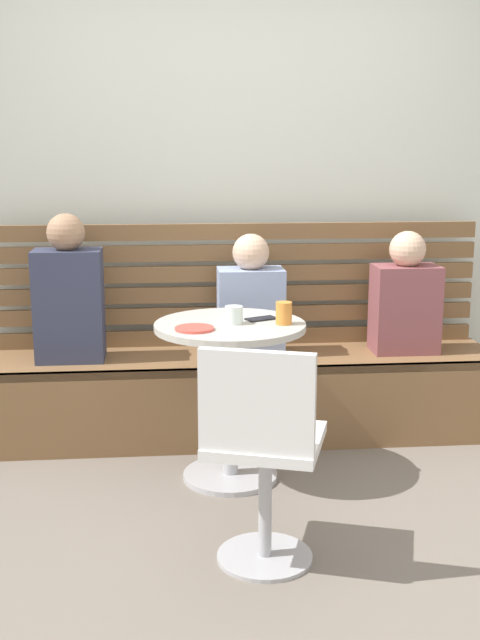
# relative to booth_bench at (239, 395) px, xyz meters

# --- Properties ---
(ground) EXTENTS (8.00, 8.00, 0.00)m
(ground) POSITION_rel_booth_bench_xyz_m (0.00, -1.20, -0.22)
(ground) COLOR #70665B
(back_wall) EXTENTS (5.20, 0.10, 2.90)m
(back_wall) POSITION_rel_booth_bench_xyz_m (0.00, 0.44, 1.23)
(back_wall) COLOR silver
(back_wall) RESTS_ON ground
(booth_bench) EXTENTS (2.70, 0.52, 0.44)m
(booth_bench) POSITION_rel_booth_bench_xyz_m (0.00, 0.00, 0.00)
(booth_bench) COLOR brown
(booth_bench) RESTS_ON ground
(booth_backrest) EXTENTS (2.65, 0.04, 0.67)m
(booth_backrest) POSITION_rel_booth_bench_xyz_m (0.00, 0.24, 0.56)
(booth_backrest) COLOR brown
(booth_backrest) RESTS_ON booth_bench
(cafe_table) EXTENTS (0.68, 0.68, 0.74)m
(cafe_table) POSITION_rel_booth_bench_xyz_m (-0.09, -0.55, 0.30)
(cafe_table) COLOR #ADADB2
(cafe_table) RESTS_ON ground
(white_chair) EXTENTS (0.50, 0.50, 0.85)m
(white_chair) POSITION_rel_booth_bench_xyz_m (-0.04, -1.36, 0.24)
(white_chair) COLOR #ADADB2
(white_chair) RESTS_ON ground
(person_adult) EXTENTS (0.34, 0.22, 0.75)m
(person_adult) POSITION_rel_booth_bench_xyz_m (-0.86, -0.00, 0.55)
(person_adult) COLOR #333851
(person_adult) RESTS_ON booth_bench
(person_child_left) EXTENTS (0.34, 0.22, 0.63)m
(person_child_left) POSITION_rel_booth_bench_xyz_m (0.06, 0.03, 0.50)
(person_child_left) COLOR #8C9EC6
(person_child_left) RESTS_ON booth_bench
(person_child_middle) EXTENTS (0.34, 0.22, 0.64)m
(person_child_middle) POSITION_rel_booth_bench_xyz_m (0.88, 0.01, 0.50)
(person_child_middle) COLOR brown
(person_child_middle) RESTS_ON booth_bench
(cup_glass_short) EXTENTS (0.08, 0.08, 0.08)m
(cup_glass_short) POSITION_rel_booth_bench_xyz_m (-0.08, -0.57, 0.56)
(cup_glass_short) COLOR silver
(cup_glass_short) RESTS_ON cafe_table
(cup_tumbler_orange) EXTENTS (0.07, 0.07, 0.10)m
(cup_tumbler_orange) POSITION_rel_booth_bench_xyz_m (0.14, -0.60, 0.57)
(cup_tumbler_orange) COLOR orange
(cup_tumbler_orange) RESTS_ON cafe_table
(plate_small) EXTENTS (0.17, 0.17, 0.01)m
(plate_small) POSITION_rel_booth_bench_xyz_m (-0.26, -0.67, 0.52)
(plate_small) COLOR #DB4C42
(plate_small) RESTS_ON cafe_table
(phone_on_table) EXTENTS (0.16, 0.12, 0.01)m
(phone_on_table) POSITION_rel_booth_bench_xyz_m (0.06, -0.49, 0.52)
(phone_on_table) COLOR black
(phone_on_table) RESTS_ON cafe_table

